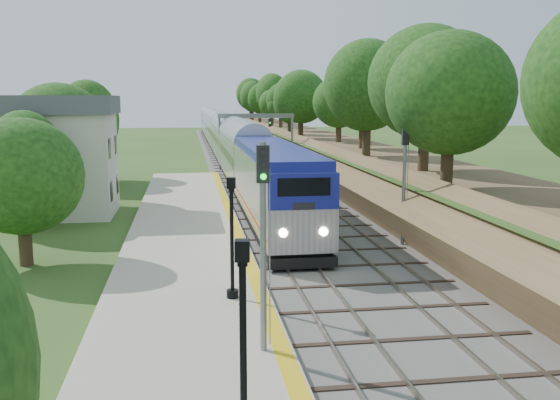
{
  "coord_description": "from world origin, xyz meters",
  "views": [
    {
      "loc": [
        -5.01,
        -13.24,
        7.78
      ],
      "look_at": [
        -0.5,
        17.06,
        2.8
      ],
      "focal_mm": 40.0,
      "sensor_mm": 36.0,
      "label": 1
    }
  ],
  "objects": [
    {
      "name": "embankment",
      "position": [
        10.35,
        60.0,
        1.95
      ],
      "size": [
        10.64,
        170.0,
        11.7
      ],
      "color": "brown",
      "rests_on": "ground"
    },
    {
      "name": "lamppost_far",
      "position": [
        -3.45,
        9.36,
        2.42
      ],
      "size": [
        0.45,
        0.45,
        4.57
      ],
      "color": "black",
      "rests_on": "platform"
    },
    {
      "name": "signal_platform",
      "position": [
        -2.9,
        4.27,
        4.2
      ],
      "size": [
        0.36,
        0.29,
        6.21
      ],
      "color": "slate",
      "rests_on": "platform"
    },
    {
      "name": "lamppost_mid",
      "position": [
        -3.99,
        -1.37,
        2.47
      ],
      "size": [
        0.46,
        0.46,
        4.68
      ],
      "color": "black",
      "rests_on": "platform"
    },
    {
      "name": "signal_farside",
      "position": [
        6.2,
        17.85,
        4.05
      ],
      "size": [
        0.35,
        0.28,
        6.43
      ],
      "color": "slate",
      "rests_on": "ground"
    },
    {
      "name": "platform",
      "position": [
        -5.2,
        16.0,
        0.19
      ],
      "size": [
        6.4,
        68.0,
        0.38
      ],
      "primitive_type": "cube",
      "color": "#ACA58B",
      "rests_on": "ground"
    },
    {
      "name": "train",
      "position": [
        0.0,
        76.88,
        2.42
      ],
      "size": [
        3.23,
        129.42,
        4.75
      ],
      "color": "black",
      "rests_on": "trackbed"
    },
    {
      "name": "station_building",
      "position": [
        -14.0,
        30.0,
        4.09
      ],
      "size": [
        8.6,
        6.6,
        8.0
      ],
      "color": "beige",
      "rests_on": "ground"
    },
    {
      "name": "trees_behind_platform",
      "position": [
        -11.17,
        20.67,
        4.53
      ],
      "size": [
        7.82,
        53.32,
        7.21
      ],
      "color": "#332316",
      "rests_on": "ground"
    },
    {
      "name": "trackbed",
      "position": [
        2.0,
        60.0,
        0.07
      ],
      "size": [
        9.5,
        170.0,
        0.28
      ],
      "color": "#4C4944",
      "rests_on": "ground"
    },
    {
      "name": "yellow_stripe",
      "position": [
        -2.35,
        16.0,
        0.39
      ],
      "size": [
        0.55,
        68.0,
        0.01
      ],
      "primitive_type": "cube",
      "color": "gold",
      "rests_on": "platform"
    },
    {
      "name": "signal_gantry",
      "position": [
        2.47,
        54.99,
        4.82
      ],
      "size": [
        8.4,
        0.38,
        6.2
      ],
      "color": "slate",
      "rests_on": "ground"
    }
  ]
}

